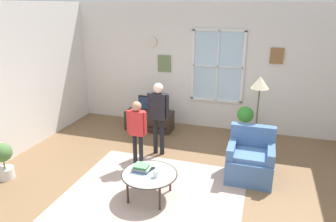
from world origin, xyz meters
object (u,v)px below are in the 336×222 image
Objects in this scene: remote_near_books at (151,169)px; person_red_shirt at (137,127)px; book_stack at (142,168)px; potted_plant_corner at (3,159)px; potted_plant_by_window at (245,123)px; tv_stand at (149,120)px; cup at (156,174)px; armchair at (250,160)px; floor_lamp at (259,91)px; television at (149,103)px; coffee_table at (149,175)px; remote_near_cup at (147,170)px; person_black_shirt at (158,111)px.

person_red_shirt is at bearing 126.20° from remote_near_books.
potted_plant_corner reaches higher than book_stack.
potted_plant_by_window is at bearing 46.81° from person_red_shirt.
tv_stand is at bearing 61.10° from potted_plant_corner.
cup is 0.75× the size of remote_near_books.
armchair is 4.20m from potted_plant_corner.
floor_lamp reaches higher than person_red_shirt.
book_stack is at bearing -71.61° from tv_stand.
armchair reaches higher than television.
potted_plant_corner is (-2.42, -0.28, -0.09)m from book_stack.
coffee_table is (-1.43, -1.08, 0.06)m from armchair.
armchair is at bearing 37.01° from coffee_table.
cup is at bearing -37.20° from remote_near_cup.
cup reaches higher than remote_near_cup.
coffee_table is 2.95m from potted_plant_by_window.
remote_near_books is 2.86m from potted_plant_by_window.
armchair is 6.21× the size of remote_near_cup.
television is 2.70m from remote_near_cup.
remote_near_books is 0.18× the size of potted_plant_by_window.
cup reaches higher than tv_stand.
tv_stand is 2.91m from cup.
coffee_table is at bearing -76.15° from person_black_shirt.
book_stack is 0.15m from remote_near_books.
cup is 1.66m from person_black_shirt.
person_black_shirt is (-0.35, 1.35, 0.49)m from remote_near_books.
remote_near_books is at bearing -68.47° from tv_stand.
person_red_shirt reaches higher than potted_plant_by_window.
cup is 0.14× the size of potted_plant_by_window.
person_red_shirt reaches higher than tv_stand.
television is at bearing 104.42° from person_red_shirt.
armchair is 1.80m from remote_near_cup.
book_stack reaches higher than tv_stand.
potted_plant_by_window is at bearing 38.34° from person_black_shirt.
television is 0.59× the size of armchair.
tv_stand is at bearing 104.40° from person_red_shirt.
tv_stand reaches higher than remote_near_cup.
remote_near_books is at bearing 128.12° from cup.
remote_near_cup is (-0.19, 0.14, -0.04)m from cup.
cup is at bearing -111.33° from potted_plant_by_window.
potted_plant_corner is at bearing -154.30° from floor_lamp.
television is 0.35× the size of person_black_shirt.
floor_lamp reaches higher than tv_stand.
person_red_shirt is (0.45, -1.77, 0.56)m from tv_stand.
television reaches higher than book_stack.
remote_near_books is at bearing 35.74° from remote_near_cup.
television is 0.31× the size of floor_lamp.
tv_stand is 2.70m from remote_near_cup.
potted_plant_by_window is (1.56, 1.24, -0.53)m from person_black_shirt.
coffee_table is 0.59× the size of person_black_shirt.
coffee_table is 3.25× the size of book_stack.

